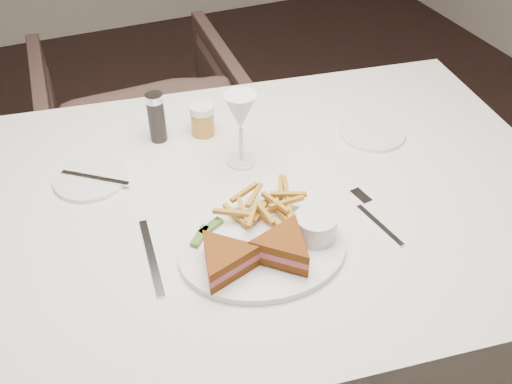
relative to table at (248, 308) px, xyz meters
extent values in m
plane|color=black|center=(-0.29, 0.16, -0.38)|extent=(5.00, 5.00, 0.00)
cube|color=silver|center=(0.00, 0.00, 0.00)|extent=(1.51, 1.11, 0.75)
imported|color=#412D27|center=(-0.04, 0.97, -0.02)|extent=(0.72, 0.68, 0.71)
ellipsoid|color=white|center=(-0.03, -0.17, 0.38)|extent=(0.35, 0.29, 0.01)
cube|color=silver|center=(-0.23, -0.10, 0.38)|extent=(0.03, 0.21, 0.00)
cylinder|color=white|center=(-0.30, 0.18, 0.38)|extent=(0.16, 0.16, 0.01)
cylinder|color=white|center=(0.37, 0.10, 0.38)|extent=(0.16, 0.16, 0.01)
cylinder|color=black|center=(-0.12, 0.28, 0.44)|extent=(0.04, 0.04, 0.12)
cylinder|color=#B0782A|center=(-0.01, 0.26, 0.42)|extent=(0.06, 0.06, 0.08)
cube|color=#456924|center=(-0.11, -0.08, 0.40)|extent=(0.06, 0.04, 0.01)
cube|color=#456924|center=(-0.14, -0.10, 0.40)|extent=(0.05, 0.05, 0.01)
cylinder|color=white|center=(0.07, -0.18, 0.42)|extent=(0.08, 0.08, 0.05)
camera|label=1|loc=(-0.34, -0.86, 1.16)|focal=40.00mm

